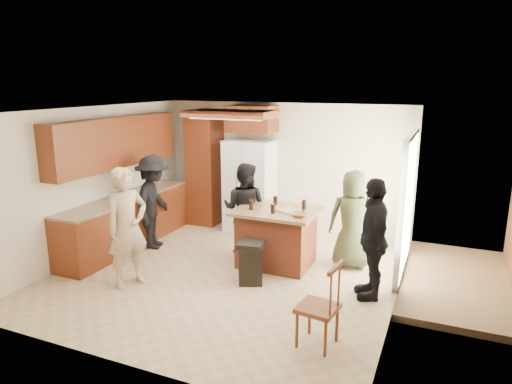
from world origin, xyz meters
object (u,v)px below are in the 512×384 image
at_px(person_front_left, 127,228).
at_px(kitchen_island, 276,237).
at_px(refrigerator, 250,186).
at_px(person_behind_left, 245,209).
at_px(person_counter, 154,202).
at_px(person_behind_right, 353,219).
at_px(person_side_right, 373,239).
at_px(trash_bin, 251,262).
at_px(spindle_chair, 319,308).

bearing_deg(person_front_left, kitchen_island, -27.62).
bearing_deg(refrigerator, person_behind_left, -70.42).
xyz_separation_m(person_counter, kitchen_island, (2.27, 0.11, -0.36)).
bearing_deg(person_counter, person_behind_right, -97.46).
height_order(person_behind_left, person_counter, person_counter).
bearing_deg(person_behind_left, person_side_right, 155.64).
bearing_deg(person_side_right, person_front_left, -93.21).
bearing_deg(trash_bin, person_front_left, -154.59).
xyz_separation_m(person_front_left, person_side_right, (3.28, 1.00, -0.03)).
xyz_separation_m(person_behind_left, person_side_right, (2.27, -0.80, 0.05)).
xyz_separation_m(person_side_right, person_counter, (-3.86, 0.44, -0.01)).
height_order(person_behind_left, trash_bin, person_behind_left).
bearing_deg(person_side_right, kitchen_island, -128.96).
bearing_deg(person_behind_left, person_front_left, 55.65).
bearing_deg(person_front_left, trash_bin, -44.52).
height_order(refrigerator, trash_bin, refrigerator).
height_order(person_behind_left, kitchen_island, person_behind_left).
bearing_deg(person_behind_right, person_side_right, 110.04).
relative_size(person_behind_left, person_behind_right, 1.01).
bearing_deg(person_behind_right, trash_bin, 37.54).
bearing_deg(person_behind_left, trash_bin, 113.90).
bearing_deg(trash_bin, person_behind_left, 118.85).
bearing_deg(person_behind_left, person_counter, 7.88).
xyz_separation_m(person_behind_right, refrigerator, (-2.24, 1.07, 0.11)).
relative_size(person_behind_right, trash_bin, 2.50).
distance_m(person_counter, kitchen_island, 2.30).
xyz_separation_m(person_front_left, person_behind_right, (2.82, 1.93, -0.08)).
bearing_deg(trash_bin, person_side_right, 8.17).
height_order(person_behind_right, kitchen_island, person_behind_right).
height_order(person_side_right, trash_bin, person_side_right).
xyz_separation_m(person_behind_left, refrigerator, (-0.43, 1.21, 0.11)).
bearing_deg(person_side_right, person_behind_left, -129.53).
distance_m(person_behind_left, person_behind_right, 1.81).
relative_size(person_counter, refrigerator, 0.92).
xyz_separation_m(person_behind_left, kitchen_island, (0.68, -0.26, -0.32)).
xyz_separation_m(trash_bin, spindle_chair, (1.37, -1.21, 0.13)).
bearing_deg(spindle_chair, refrigerator, 124.45).
bearing_deg(person_front_left, spindle_chair, -78.71).
xyz_separation_m(person_counter, refrigerator, (1.16, 1.57, 0.07)).
xyz_separation_m(refrigerator, trash_bin, (1.00, -2.25, -0.58)).
xyz_separation_m(person_behind_right, spindle_chair, (0.14, -2.39, -0.33)).
bearing_deg(person_counter, person_behind_left, -92.98).
distance_m(person_counter, spindle_chair, 4.03).
bearing_deg(trash_bin, spindle_chair, -41.45).
distance_m(person_counter, refrigerator, 1.95).
xyz_separation_m(person_front_left, trash_bin, (1.59, 0.75, -0.55)).
bearing_deg(person_behind_left, spindle_chair, 125.85).
bearing_deg(trash_bin, person_behind_right, 43.72).
xyz_separation_m(person_side_right, trash_bin, (-1.69, -0.24, -0.52)).
height_order(person_counter, refrigerator, refrigerator).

